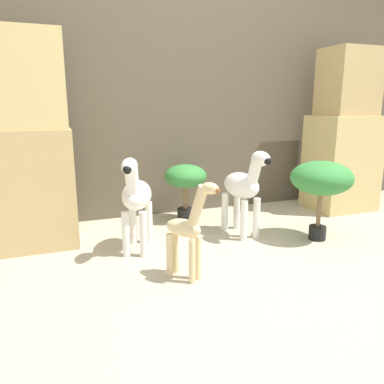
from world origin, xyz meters
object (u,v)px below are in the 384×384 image
at_px(zebra_right, 244,187).
at_px(zebra_left, 136,197).
at_px(giraffe_figurine, 188,230).
at_px(potted_palm_front, 186,180).
at_px(potted_palm_back, 321,180).

distance_m(zebra_right, zebra_left, 0.84).
xyz_separation_m(zebra_right, giraffe_figurine, (-0.66, -0.56, -0.09)).
height_order(zebra_left, giraffe_figurine, zebra_left).
height_order(zebra_left, potted_palm_front, zebra_left).
distance_m(zebra_left, giraffe_figurine, 0.57).
height_order(giraffe_figurine, potted_palm_front, giraffe_figurine).
bearing_deg(potted_palm_front, zebra_left, -135.38).
bearing_deg(potted_palm_front, zebra_right, -60.95).
bearing_deg(potted_palm_back, potted_palm_front, 134.15).
bearing_deg(zebra_left, zebra_right, 2.06).
distance_m(zebra_left, potted_palm_back, 1.35).
relative_size(potted_palm_front, potted_palm_back, 0.84).
bearing_deg(zebra_right, giraffe_figurine, -139.59).
bearing_deg(zebra_left, potted_palm_back, -10.77).
relative_size(zebra_right, potted_palm_front, 1.36).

